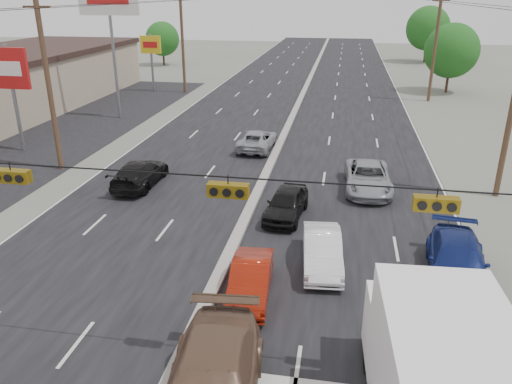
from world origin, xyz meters
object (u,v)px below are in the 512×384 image
tree_right_far (428,28)px  queue_car_c (368,178)px  red_sedan (251,281)px  oncoming_far (257,140)px  queue_car_b (322,251)px  queue_car_d (457,262)px  utility_pole_right_c (435,48)px  utility_pole_left_c (183,43)px  pole_sign_far (151,49)px  black_suv (439,378)px  utility_pole_left_b (49,85)px  tree_right_mid (452,51)px  queue_car_a (286,204)px  tree_left_far (162,39)px  pole_sign_mid (10,74)px  oncoming_near (140,173)px  pole_sign_billboard (109,8)px

tree_right_far → queue_car_c: tree_right_far is taller
red_sedan → oncoming_far: (-2.80, 17.58, 0.01)m
queue_car_b → queue_car_d: (4.99, -0.07, 0.06)m
queue_car_c → utility_pole_right_c: bearing=73.6°
utility_pole_left_c → queue_car_d: size_ratio=1.95×
pole_sign_far → black_suv: 46.78m
utility_pole_left_b → tree_right_mid: bearing=47.5°
utility_pole_left_b → utility_pole_left_c: 25.00m
queue_car_b → oncoming_far: size_ratio=0.88×
queue_car_a → oncoming_far: 11.17m
utility_pole_left_c → tree_right_far: utility_pole_left_c is taller
queue_car_a → tree_left_far: bearing=121.8°
tree_right_far → queue_car_d: tree_right_far is taller
utility_pole_left_b → queue_car_a: utility_pole_left_b is taller
utility_pole_left_c → queue_car_d: 40.37m
tree_right_mid → queue_car_b: size_ratio=1.73×
tree_right_mid → oncoming_far: tree_right_mid is taller
utility_pole_right_c → oncoming_far: size_ratio=2.14×
utility_pole_left_c → pole_sign_mid: utility_pole_left_c is taller
tree_right_mid → red_sedan: (-13.60, -41.49, -3.69)m
tree_right_mid → queue_car_d: size_ratio=1.39×
tree_right_far → black_suv: bearing=-97.2°
queue_car_c → oncoming_near: (-12.44, -1.43, -0.02)m
black_suv → oncoming_far: size_ratio=1.24×
utility_pole_right_c → queue_car_b: bearing=-104.4°
pole_sign_billboard → queue_car_b: pole_sign_billboard is taller
queue_car_d → oncoming_near: (-15.41, 7.24, -0.05)m
pole_sign_billboard → queue_car_a: size_ratio=2.70×
queue_car_d → tree_right_far: bearing=90.0°
red_sedan → oncoming_far: oncoming_far is taller
pole_sign_mid → queue_car_c: bearing=-8.4°
queue_car_b → tree_right_far: bearing=73.7°
black_suv → queue_car_c: 15.21m
queue_car_c → queue_car_d: 9.17m
utility_pole_left_b → queue_car_a: size_ratio=2.45×
utility_pole_left_b → black_suv: utility_pole_left_b is taller
red_sedan → queue_car_c: size_ratio=0.76×
utility_pole_left_c → pole_sign_far: 3.57m
tree_left_far → queue_car_c: bearing=-58.5°
utility_pole_left_b → utility_pole_left_c: size_ratio=1.00×
pole_sign_billboard → utility_pole_left_c: bearing=80.5°
utility_pole_left_b → oncoming_near: 7.55m
utility_pole_left_c → queue_car_c: size_ratio=1.93×
queue_car_b → tree_right_mid: bearing=68.5°
red_sedan → oncoming_near: 12.60m
pole_sign_billboard → queue_car_a: pole_sign_billboard is taller
tree_right_far → queue_car_c: 56.46m
tree_right_mid → pole_sign_far: bearing=-170.8°
oncoming_far → utility_pole_right_c: bearing=-124.0°
pole_sign_far → queue_car_b: pole_sign_far is taller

